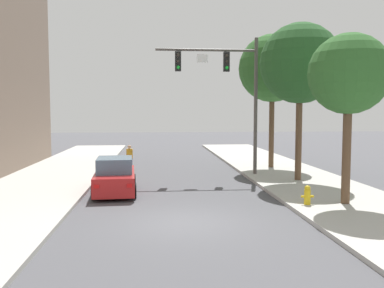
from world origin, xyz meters
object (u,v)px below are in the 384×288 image
Objects in this scene: street_tree_third at (272,69)px; pedestrian_crossing_road at (130,157)px; fire_hydrant at (307,195)px; street_tree_nearest at (349,75)px; traffic_signal_mast at (228,81)px; car_lead_red at (115,177)px; street_tree_second at (300,64)px.

pedestrian_crossing_road is at bearing -176.37° from street_tree_third.
fire_hydrant is 0.11× the size of street_tree_nearest.
traffic_signal_mast reaches higher than car_lead_red.
street_tree_second is at bearing -34.69° from traffic_signal_mast.
street_tree_second is at bearing 73.94° from fire_hydrant.
street_tree_second reaches higher than street_tree_nearest.
street_tree_nearest is (3.14, -7.68, -0.32)m from traffic_signal_mast.
traffic_signal_mast is 8.31m from street_tree_nearest.
street_tree_third is (8.77, 0.56, 5.35)m from pedestrian_crossing_road.
car_lead_red is at bearing 154.13° from fire_hydrant.
traffic_signal_mast is 4.31m from street_tree_third.
fire_hydrant is at bearing -106.06° from street_tree_second.
traffic_signal_mast is 1.18× the size of street_tree_nearest.
traffic_signal_mast reaches higher than street_tree_nearest.
street_tree_nearest is 0.81× the size of street_tree_second.
street_tree_third is at bearing 89.54° from street_tree_nearest.
fire_hydrant is 0.09× the size of street_tree_third.
car_lead_red is at bearing -144.44° from traffic_signal_mast.
car_lead_red is (-5.81, -4.15, -4.57)m from traffic_signal_mast.
street_tree_third is at bearing 39.79° from traffic_signal_mast.
pedestrian_crossing_road is 10.29m from street_tree_third.
fire_hydrant is 4.71m from street_tree_nearest.
car_lead_red is at bearing -168.01° from street_tree_second.
street_tree_third reaches higher than street_tree_nearest.
street_tree_nearest is (8.95, -3.53, 4.25)m from car_lead_red.
street_tree_nearest is at bearing -21.55° from car_lead_red.
traffic_signal_mast is at bearing 112.25° from street_tree_nearest.
street_tree_nearest is at bearing -48.51° from pedestrian_crossing_road.
car_lead_red is 6.29m from pedestrian_crossing_road.
car_lead_red is 0.53× the size of street_tree_third.
street_tree_third is at bearing 89.97° from street_tree_second.
car_lead_red is 10.52m from street_tree_nearest.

